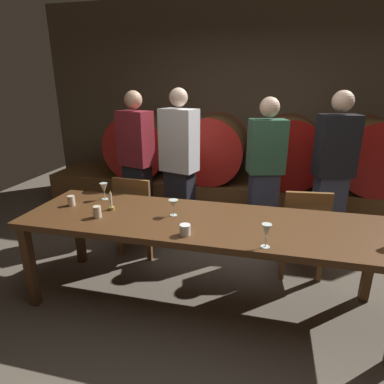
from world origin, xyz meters
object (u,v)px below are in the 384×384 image
at_px(wine_barrel_far_right, 370,154).
at_px(chair_left, 137,212).
at_px(dining_table, 202,227).
at_px(cup_center_right, 185,230).
at_px(wine_glass_left, 104,188).
at_px(cup_far_left, 71,201).
at_px(wine_glass_right, 266,231).
at_px(cup_center_left, 97,212).
at_px(chair_right, 303,228).
at_px(guest_center_right, 265,173).
at_px(wine_barrel_far_left, 144,144).
at_px(guest_far_right, 332,173).
at_px(wine_glass_center, 173,204).
at_px(wine_barrel_center_right, 289,151).
at_px(guest_far_left, 137,163).
at_px(wine_barrel_center_left, 214,147).
at_px(candle_center, 111,205).
at_px(guest_center_left, 179,168).

relative_size(wine_barrel_far_right, chair_left, 1.04).
xyz_separation_m(dining_table, cup_center_right, (-0.06, -0.29, 0.10)).
height_order(wine_glass_left, cup_far_left, wine_glass_left).
relative_size(chair_left, wine_glass_right, 5.41).
distance_m(wine_glass_right, cup_center_left, 1.32).
relative_size(chair_right, guest_center_right, 0.53).
bearing_deg(wine_barrel_far_left, cup_center_right, -62.74).
height_order(guest_far_right, wine_glass_right, guest_far_right).
height_order(wine_barrel_far_right, guest_center_right, guest_center_right).
bearing_deg(guest_center_right, chair_left, 8.46).
bearing_deg(chair_left, guest_far_right, -159.42).
bearing_deg(wine_barrel_far_left, wine_glass_left, -79.20).
height_order(chair_left, wine_glass_center, wine_glass_center).
bearing_deg(wine_barrel_far_right, wine_glass_center, -132.30).
height_order(wine_barrel_center_right, guest_center_right, guest_center_right).
height_order(wine_barrel_center_right, chair_right, wine_barrel_center_right).
distance_m(guest_far_left, wine_glass_center, 1.45).
relative_size(wine_barrel_center_left, candle_center, 5.29).
relative_size(guest_center_right, cup_center_left, 17.54).
distance_m(wine_barrel_center_left, chair_right, 1.96).
distance_m(wine_barrel_center_left, wine_barrel_center_right, 1.02).
bearing_deg(wine_barrel_far_left, wine_barrel_far_right, 0.00).
distance_m(wine_barrel_far_right, guest_far_right, 1.11).
bearing_deg(candle_center, cup_center_right, -23.49).
distance_m(chair_left, guest_far_left, 0.73).
height_order(dining_table, wine_glass_center, wine_glass_center).
bearing_deg(wine_glass_left, dining_table, -14.34).
height_order(wine_barrel_center_left, wine_barrel_center_right, same).
relative_size(wine_barrel_center_left, cup_center_left, 9.74).
relative_size(wine_barrel_far_right, wine_glass_right, 5.62).
distance_m(chair_right, guest_center_right, 0.80).
xyz_separation_m(chair_left, cup_center_right, (0.77, -0.94, 0.31)).
relative_size(chair_left, cup_center_right, 11.30).
relative_size(wine_barrel_far_left, dining_table, 0.32).
bearing_deg(guest_center_left, guest_far_left, -1.10).
bearing_deg(dining_table, wine_glass_left, 165.66).
bearing_deg(cup_center_right, dining_table, 78.00).
bearing_deg(wine_barrel_far_left, chair_right, -35.53).
xyz_separation_m(wine_glass_left, cup_far_left, (-0.20, -0.21, -0.06)).
bearing_deg(chair_left, dining_table, 145.87).
bearing_deg(wine_barrel_far_right, guest_center_left, -152.65).
xyz_separation_m(wine_barrel_center_right, cup_far_left, (-1.89, -2.15, -0.11)).
height_order(wine_barrel_center_left, wine_glass_right, wine_barrel_center_left).
xyz_separation_m(wine_glass_left, wine_glass_right, (1.46, -0.58, 0.01)).
relative_size(guest_far_right, wine_glass_left, 11.10).
xyz_separation_m(guest_center_right, wine_glass_center, (-0.68, -1.21, 0.02)).
relative_size(wine_barrel_far_left, wine_glass_right, 5.62).
xyz_separation_m(candle_center, cup_center_right, (0.72, -0.31, -0.01)).
relative_size(chair_left, wine_glass_center, 6.60).
xyz_separation_m(guest_center_left, candle_center, (-0.31, -1.02, -0.08)).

